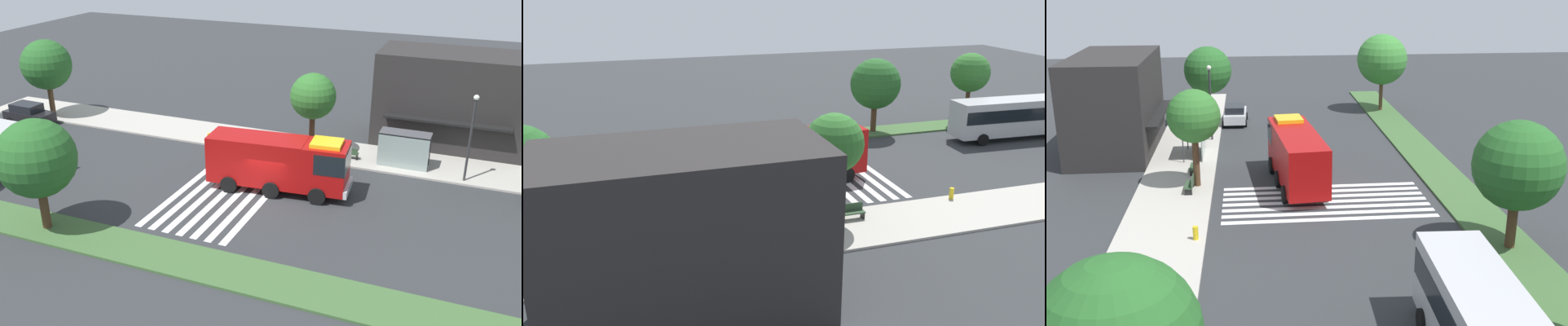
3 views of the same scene
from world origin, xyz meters
The scene contains 15 objects.
ground_plane centered at (0.00, 0.00, 0.00)m, with size 120.00×120.00×0.00m, color #2D3033.
sidewalk centered at (0.00, 9.17, 0.07)m, with size 60.00×4.74×0.14m, color #ADA89E.
median_strip centered at (0.00, -8.30, 0.07)m, with size 60.00×3.00×0.14m, color #3D6033.
crosswalk centered at (-2.74, 0.00, 0.01)m, with size 5.85×12.25×0.01m.
fire_truck centered at (0.62, 1.50, 2.07)m, with size 9.39×3.42×3.77m.
transit_bus centered at (-21.03, -3.06, 2.05)m, with size 11.93×3.23×3.44m.
bus_stop_shelter centered at (7.21, 8.13, 1.89)m, with size 3.50×1.40×2.46m.
bench_near_shelter centered at (3.21, 8.15, 0.59)m, with size 1.60×0.50×0.90m.
bench_west_of_shelter centered at (-0.45, 8.15, 0.59)m, with size 1.60×0.50×0.90m.
street_lamp centered at (11.47, 7.40, 3.67)m, with size 0.36×0.36×5.95m.
storefront_building centered at (9.63, 14.34, 3.62)m, with size 11.22×6.41×7.24m.
sidewalk_tree_west centered at (0.56, 7.80, 4.62)m, with size 3.32×3.32×6.18m.
median_tree_far_west centered at (-19.61, -8.30, 4.84)m, with size 3.56×3.56×6.51m.
median_tree_west centered at (-10.03, -8.30, 4.36)m, with size 4.37×4.37×6.43m.
fire_hydrant centered at (-7.67, 7.30, 0.49)m, with size 0.28×0.28×0.70m, color gold.
Camera 2 is at (11.86, 34.27, 13.39)m, focal length 37.81 mm.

